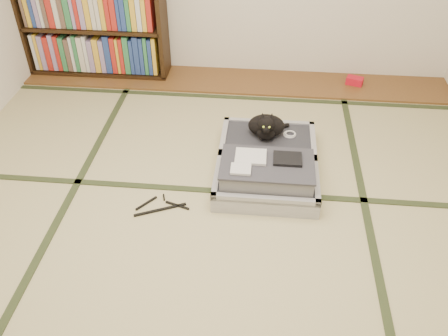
{
  "coord_description": "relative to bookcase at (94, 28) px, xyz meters",
  "views": [
    {
      "loc": [
        0.29,
        -2.07,
        2.17
      ],
      "look_at": [
        0.05,
        0.35,
        0.25
      ],
      "focal_mm": 38.0,
      "sensor_mm": 36.0,
      "label": 1
    }
  ],
  "objects": [
    {
      "name": "cat",
      "position": [
        1.65,
        -1.17,
        -0.22
      ],
      "size": [
        0.31,
        0.32,
        0.25
      ],
      "color": "black",
      "rests_on": "suitcase"
    },
    {
      "name": "tatami_borders",
      "position": [
        1.34,
        -1.58,
        -0.45
      ],
      "size": [
        4.0,
        4.5,
        0.01
      ],
      "color": "#2D381E",
      "rests_on": "ground"
    },
    {
      "name": "hanger",
      "position": [
        0.98,
        -1.87,
        -0.44
      ],
      "size": [
        0.36,
        0.24,
        0.01
      ],
      "color": "black",
      "rests_on": "floor"
    },
    {
      "name": "cable_coil",
      "position": [
        1.83,
        -1.13,
        -0.31
      ],
      "size": [
        0.1,
        0.1,
        0.02
      ],
      "color": "white",
      "rests_on": "suitcase"
    },
    {
      "name": "floor",
      "position": [
        1.34,
        -2.07,
        -0.45
      ],
      "size": [
        4.5,
        4.5,
        0.0
      ],
      "primitive_type": "plane",
      "color": "tan",
      "rests_on": "ground"
    },
    {
      "name": "bookcase",
      "position": [
        0.0,
        0.0,
        0.0
      ],
      "size": [
        1.35,
        0.31,
        0.92
      ],
      "color": "black",
      "rests_on": "wood_strip"
    },
    {
      "name": "suitcase",
      "position": [
        1.67,
        -1.46,
        -0.35
      ],
      "size": [
        0.71,
        0.94,
        0.28
      ],
      "color": "#ABABB0",
      "rests_on": "floor"
    },
    {
      "name": "red_item",
      "position": [
        2.46,
        -0.04,
        -0.4
      ],
      "size": [
        0.17,
        0.13,
        0.07
      ],
      "primitive_type": "cube",
      "rotation": [
        0.0,
        0.0,
        -0.33
      ],
      "color": "red",
      "rests_on": "wood_strip"
    },
    {
      "name": "room_shell",
      "position": [
        1.34,
        -2.07,
        1.01
      ],
      "size": [
        4.5,
        4.5,
        4.5
      ],
      "color": "white",
      "rests_on": "ground"
    },
    {
      "name": "wood_strip",
      "position": [
        1.34,
        -0.07,
        -0.44
      ],
      "size": [
        4.0,
        0.5,
        0.02
      ],
      "primitive_type": "cube",
      "color": "brown",
      "rests_on": "ground"
    }
  ]
}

